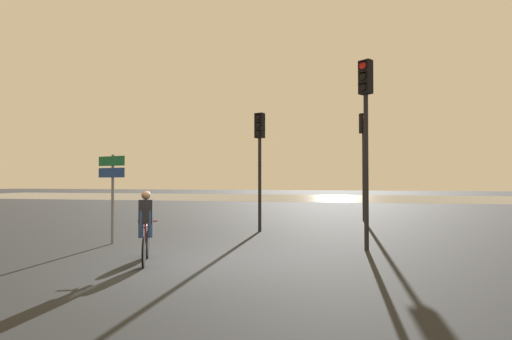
# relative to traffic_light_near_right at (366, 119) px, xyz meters

# --- Properties ---
(ground_plane) EXTENTS (120.00, 120.00, 0.00)m
(ground_plane) POSITION_rel_traffic_light_near_right_xyz_m (-4.01, -2.36, -3.48)
(ground_plane) COLOR black
(water_strip) EXTENTS (80.00, 16.00, 0.01)m
(water_strip) POSITION_rel_traffic_light_near_right_xyz_m (-4.01, 29.88, -3.47)
(water_strip) COLOR slate
(water_strip) RESTS_ON ground
(traffic_light_near_right) EXTENTS (0.41, 0.42, 5.05)m
(traffic_light_near_right) POSITION_rel_traffic_light_near_right_xyz_m (0.00, 0.00, 0.00)
(traffic_light_near_right) COLOR black
(traffic_light_near_right) RESTS_ON ground
(traffic_light_far_right) EXTENTS (0.39, 0.41, 4.87)m
(traffic_light_far_right) POSITION_rel_traffic_light_near_right_xyz_m (0.46, 7.76, -0.11)
(traffic_light_far_right) COLOR black
(traffic_light_far_right) RESTS_ON ground
(traffic_light_center) EXTENTS (0.38, 0.40, 4.27)m
(traffic_light_center) POSITION_rel_traffic_light_near_right_xyz_m (-3.48, 3.16, -0.50)
(traffic_light_center) COLOR black
(traffic_light_center) RESTS_ON ground
(direction_sign_post) EXTENTS (1.04, 0.41, 2.60)m
(direction_sign_post) POSITION_rel_traffic_light_near_right_xyz_m (-7.20, -0.36, -1.68)
(direction_sign_post) COLOR slate
(direction_sign_post) RESTS_ON ground
(cyclist) EXTENTS (0.74, 1.60, 1.62)m
(cyclist) POSITION_rel_traffic_light_near_right_xyz_m (-4.99, -2.63, -2.66)
(cyclist) COLOR black
(cyclist) RESTS_ON ground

